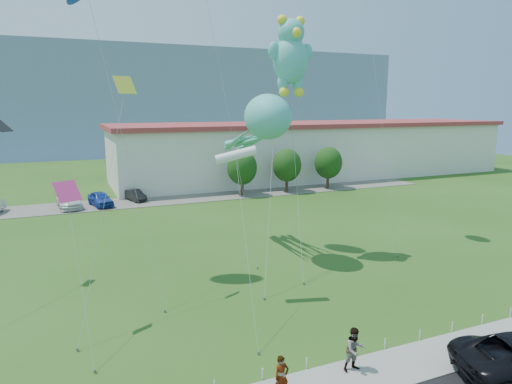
# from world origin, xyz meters

# --- Properties ---
(ground) EXTENTS (160.00, 160.00, 0.00)m
(ground) POSITION_xyz_m (0.00, 0.00, 0.00)
(ground) COLOR #254A15
(ground) RESTS_ON ground
(sidewalk) EXTENTS (80.00, 2.50, 0.10)m
(sidewalk) POSITION_xyz_m (0.00, -2.75, 0.05)
(sidewalk) COLOR gray
(sidewalk) RESTS_ON ground
(parking_strip) EXTENTS (70.00, 6.00, 0.06)m
(parking_strip) POSITION_xyz_m (0.00, 35.00, 0.03)
(parking_strip) COLOR #59544C
(parking_strip) RESTS_ON ground
(hill_ridge) EXTENTS (160.00, 50.00, 25.00)m
(hill_ridge) POSITION_xyz_m (0.00, 120.00, 12.50)
(hill_ridge) COLOR slate
(hill_ridge) RESTS_ON ground
(warehouse) EXTENTS (61.00, 15.00, 8.20)m
(warehouse) POSITION_xyz_m (26.00, 44.00, 4.12)
(warehouse) COLOR beige
(warehouse) RESTS_ON ground
(rope_fence) EXTENTS (26.05, 0.05, 0.50)m
(rope_fence) POSITION_xyz_m (0.00, -1.30, 0.25)
(rope_fence) COLOR white
(rope_fence) RESTS_ON ground
(tree_near) EXTENTS (3.60, 3.60, 5.47)m
(tree_near) POSITION_xyz_m (10.00, 34.00, 3.39)
(tree_near) COLOR #3F2B19
(tree_near) RESTS_ON ground
(tree_mid) EXTENTS (3.60, 3.60, 5.47)m
(tree_mid) POSITION_xyz_m (16.00, 34.00, 3.39)
(tree_mid) COLOR #3F2B19
(tree_mid) RESTS_ON ground
(tree_far) EXTENTS (3.60, 3.60, 5.47)m
(tree_far) POSITION_xyz_m (22.00, 34.00, 3.39)
(tree_far) COLOR #3F2B19
(tree_far) RESTS_ON ground
(pedestrian_left) EXTENTS (0.60, 0.41, 1.60)m
(pedestrian_left) POSITION_xyz_m (-2.83, -2.66, 0.90)
(pedestrian_left) COLOR gray
(pedestrian_left) RESTS_ON sidewalk
(pedestrian_right) EXTENTS (0.90, 0.71, 1.83)m
(pedestrian_right) POSITION_xyz_m (0.65, -2.28, 1.01)
(pedestrian_right) COLOR gray
(pedestrian_right) RESTS_ON sidewalk
(parked_car_white) EXTENTS (2.70, 5.55, 1.56)m
(parked_car_white) POSITION_xyz_m (-9.36, 34.92, 0.84)
(parked_car_white) COLOR silver
(parked_car_white) RESTS_ON parking_strip
(parked_car_blue) EXTENTS (2.73, 4.75, 1.52)m
(parked_car_blue) POSITION_xyz_m (-6.21, 34.46, 0.82)
(parked_car_blue) COLOR #1B3A98
(parked_car_blue) RESTS_ON parking_strip
(parked_car_black) EXTENTS (2.28, 3.93, 1.22)m
(parked_car_black) POSITION_xyz_m (-2.38, 35.87, 0.67)
(parked_car_black) COLOR black
(parked_car_black) RESTS_ON parking_strip
(octopus_kite) EXTENTS (4.49, 12.42, 11.48)m
(octopus_kite) POSITION_xyz_m (3.09, 12.68, 9.33)
(octopus_kite) COLOR #45ADA9
(octopus_kite) RESTS_ON ground
(teddy_bear_kite) EXTENTS (3.55, 6.80, 16.63)m
(teddy_bear_kite) POSITION_xyz_m (5.11, 12.32, 14.12)
(teddy_bear_kite) COLOR #45ADA9
(teddy_bear_kite) RESTS_ON ground
(small_kite_pink) EXTENTS (1.29, 5.33, 7.20)m
(small_kite_pink) POSITION_xyz_m (-9.53, 6.01, 6.15)
(small_kite_pink) COLOR #D52F75
(small_kite_pink) RESTS_ON ground
(small_kite_yellow) EXTENTS (4.10, 6.57, 12.24)m
(small_kite_yellow) POSITION_xyz_m (-6.68, 9.04, 10.40)
(small_kite_yellow) COLOR gold
(small_kite_yellow) RESTS_ON ground
(small_kite_white) EXTENTS (1.61, 7.25, 8.55)m
(small_kite_white) POSITION_xyz_m (-1.11, 6.48, 8.04)
(small_kite_white) COLOR white
(small_kite_white) RESTS_ON ground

